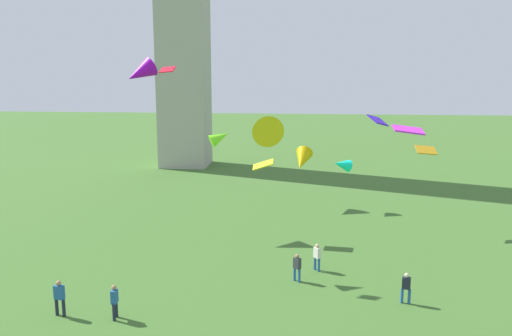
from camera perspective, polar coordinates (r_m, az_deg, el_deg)
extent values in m
cylinder|color=#235693|center=(29.97, 4.58, -11.26)|extent=(0.14, 0.14, 0.75)
cylinder|color=#235693|center=(30.19, 4.10, -11.09)|extent=(0.14, 0.14, 0.75)
cube|color=#2D3338|center=(29.84, 4.36, -9.98)|extent=(0.46, 0.44, 0.59)
sphere|color=#A37556|center=(29.70, 4.37, -9.25)|extent=(0.22, 0.22, 0.22)
cylinder|color=#235693|center=(31.79, 6.24, -9.95)|extent=(0.14, 0.14, 0.77)
cylinder|color=#235693|center=(31.53, 6.64, -10.14)|extent=(0.14, 0.14, 0.77)
cube|color=silver|center=(31.43, 6.47, -8.87)|extent=(0.44, 0.48, 0.61)
sphere|color=#D8AD84|center=(31.29, 6.48, -8.16)|extent=(0.22, 0.22, 0.22)
cylinder|color=#1E2333|center=(27.67, -19.62, -13.72)|extent=(0.16, 0.16, 0.84)
cylinder|color=#1E2333|center=(27.89, -20.27, -13.57)|extent=(0.16, 0.16, 0.84)
cube|color=#235693|center=(27.49, -20.05, -12.21)|extent=(0.50, 0.35, 0.66)
sphere|color=#A37556|center=(27.32, -20.11, -11.33)|extent=(0.24, 0.24, 0.24)
cylinder|color=#235693|center=(28.44, 15.86, -12.90)|extent=(0.14, 0.14, 0.76)
cylinder|color=#235693|center=(28.44, 15.14, -12.86)|extent=(0.14, 0.14, 0.76)
cube|color=#1E2333|center=(28.18, 15.57, -11.61)|extent=(0.45, 0.31, 0.60)
sphere|color=beige|center=(28.03, 15.61, -10.84)|extent=(0.22, 0.22, 0.22)
cylinder|color=#1E2333|center=(26.58, -14.75, -14.52)|extent=(0.15, 0.15, 0.80)
cylinder|color=#1E2333|center=(26.90, -14.52, -14.20)|extent=(0.15, 0.15, 0.80)
cube|color=#235693|center=(26.45, -14.71, -12.95)|extent=(0.27, 0.45, 0.63)
sphere|color=#A37556|center=(26.28, -14.75, -12.09)|extent=(0.23, 0.23, 0.23)
cone|color=#0EF1C8|center=(43.98, 9.03, 0.36)|extent=(1.88, 1.65, 1.30)
cube|color=red|center=(31.38, -9.31, 10.21)|extent=(0.95, 0.74, 0.40)
cube|color=#D02AEC|center=(29.64, 15.76, 3.91)|extent=(1.59, 1.15, 0.48)
cube|color=yellow|center=(36.02, 0.76, 0.37)|extent=(1.41, 1.02, 0.72)
cone|color=gold|center=(24.99, 0.91, 4.53)|extent=(1.93, 2.53, 1.79)
cone|color=#73F11D|center=(30.77, -3.87, 3.23)|extent=(1.47, 1.17, 1.13)
cone|color=#D6AD04|center=(44.39, 4.89, 0.83)|extent=(1.94, 2.69, 2.26)
cube|color=#3B15D7|center=(33.43, 12.72, 4.92)|extent=(1.41, 1.58, 0.78)
cube|color=#BC8615|center=(39.53, 17.49, 1.82)|extent=(1.47, 1.08, 0.61)
cone|color=#9108BC|center=(39.68, -12.12, 9.80)|extent=(2.75, 2.68, 2.16)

